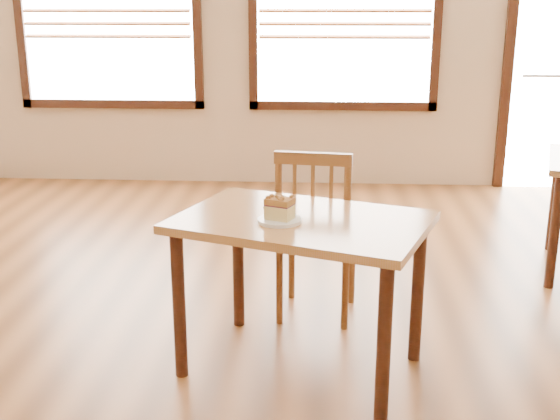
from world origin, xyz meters
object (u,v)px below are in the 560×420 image
(plate, at_px, (280,220))
(cafe_chair_main, at_px, (317,232))
(cafe_table_main, at_px, (302,241))
(cake_slice, at_px, (279,207))

(plate, bearing_deg, cafe_chair_main, 76.26)
(cafe_table_main, distance_m, cafe_chair_main, 0.61)
(plate, bearing_deg, cafe_table_main, 35.13)
(cafe_chair_main, height_order, plate, cafe_chair_main)
(cafe_chair_main, distance_m, cake_slice, 0.75)
(cafe_chair_main, height_order, cake_slice, cafe_chair_main)
(cafe_table_main, distance_m, cake_slice, 0.22)
(cafe_chair_main, xyz_separation_m, cake_slice, (-0.16, -0.65, 0.33))
(cake_slice, bearing_deg, cafe_table_main, 56.62)
(cafe_table_main, height_order, plate, plate)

